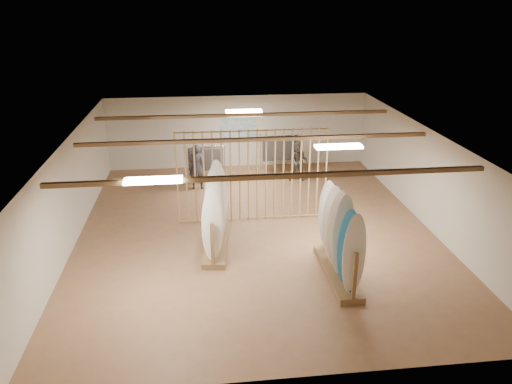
{
  "coord_description": "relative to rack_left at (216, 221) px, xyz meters",
  "views": [
    {
      "loc": [
        -1.52,
        -12.89,
        6.28
      ],
      "look_at": [
        0.0,
        0.0,
        1.2
      ],
      "focal_mm": 35.0,
      "sensor_mm": 36.0,
      "label": 1
    }
  ],
  "objects": [
    {
      "name": "clothing_rack_a",
      "position": [
        -0.15,
        4.97,
        0.18
      ],
      "size": [
        1.29,
        0.51,
        1.4
      ],
      "rotation": [
        0.0,
        0.0,
        0.16
      ],
      "color": "silver",
      "rests_on": "floor"
    },
    {
      "name": "wall_front",
      "position": [
        1.16,
        -5.2,
        0.67
      ],
      "size": [
        12.0,
        0.0,
        12.0
      ],
      "primitive_type": "plane",
      "rotation": [
        -1.57,
        0.0,
        0.0
      ],
      "color": "beige",
      "rests_on": "ground"
    },
    {
      "name": "clothing_rack_b",
      "position": [
        2.66,
        5.69,
        0.27
      ],
      "size": [
        1.43,
        0.45,
        1.53
      ],
      "rotation": [
        0.0,
        0.0,
        0.07
      ],
      "color": "silver",
      "rests_on": "floor"
    },
    {
      "name": "rack_left",
      "position": [
        0.0,
        0.0,
        0.0
      ],
      "size": [
        0.88,
        2.68,
        2.12
      ],
      "rotation": [
        0.0,
        0.0,
        -0.11
      ],
      "color": "brown",
      "rests_on": "floor"
    },
    {
      "name": "floor",
      "position": [
        1.16,
        0.8,
        -0.73
      ],
      "size": [
        12.0,
        12.0,
        0.0
      ],
      "primitive_type": "plane",
      "color": "#8D6344",
      "rests_on": "ground"
    },
    {
      "name": "wall_back",
      "position": [
        1.16,
        6.8,
        0.67
      ],
      "size": [
        12.0,
        0.0,
        12.0
      ],
      "primitive_type": "plane",
      "rotation": [
        1.57,
        0.0,
        0.0
      ],
      "color": "beige",
      "rests_on": "ground"
    },
    {
      "name": "shopper_a",
      "position": [
        -0.48,
        4.46,
        0.18
      ],
      "size": [
        0.71,
        0.52,
        1.81
      ],
      "primitive_type": "imported",
      "rotation": [
        0.0,
        0.0,
        3.03
      ],
      "color": "#2C2A33",
      "rests_on": "floor"
    },
    {
      "name": "bamboo_partition",
      "position": [
        1.16,
        1.6,
        0.67
      ],
      "size": [
        4.45,
        0.05,
        2.78
      ],
      "color": "tan",
      "rests_on": "ground"
    },
    {
      "name": "ceiling_slats",
      "position": [
        1.16,
        0.8,
        1.99
      ],
      "size": [
        9.5,
        6.12,
        0.1
      ],
      "primitive_type": "cube",
      "color": "brown",
      "rests_on": "ground"
    },
    {
      "name": "wall_right",
      "position": [
        6.16,
        0.8,
        0.67
      ],
      "size": [
        0.0,
        12.0,
        12.0
      ],
      "primitive_type": "plane",
      "rotation": [
        1.57,
        0.0,
        -1.57
      ],
      "color": "beige",
      "rests_on": "ground"
    },
    {
      "name": "shopper_b",
      "position": [
        3.2,
        4.77,
        0.12
      ],
      "size": [
        0.92,
        0.77,
        1.7
      ],
      "primitive_type": "imported",
      "rotation": [
        0.0,
        0.0,
        -0.17
      ],
      "color": "#3E3930",
      "rests_on": "floor"
    },
    {
      "name": "poster",
      "position": [
        1.16,
        6.78,
        0.87
      ],
      "size": [
        1.4,
        0.03,
        0.9
      ],
      "primitive_type": "cube",
      "color": "teal",
      "rests_on": "ground"
    },
    {
      "name": "rack_right",
      "position": [
        2.84,
        -1.86,
        -0.0
      ],
      "size": [
        0.59,
        2.62,
        2.11
      ],
      "rotation": [
        0.0,
        0.0,
        -0.0
      ],
      "color": "brown",
      "rests_on": "floor"
    },
    {
      "name": "ceiling",
      "position": [
        1.16,
        0.8,
        2.07
      ],
      "size": [
        12.0,
        12.0,
        0.0
      ],
      "primitive_type": "plane",
      "rotation": [
        3.14,
        0.0,
        0.0
      ],
      "color": "gray",
      "rests_on": "ground"
    },
    {
      "name": "wall_left",
      "position": [
        -3.84,
        0.8,
        0.67
      ],
      "size": [
        0.0,
        12.0,
        12.0
      ],
      "primitive_type": "plane",
      "rotation": [
        1.57,
        0.0,
        1.57
      ],
      "color": "beige",
      "rests_on": "ground"
    },
    {
      "name": "light_panels",
      "position": [
        1.16,
        0.8,
        2.01
      ],
      "size": [
        1.2,
        0.35,
        0.06
      ],
      "primitive_type": "cube",
      "color": "white",
      "rests_on": "ground"
    }
  ]
}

